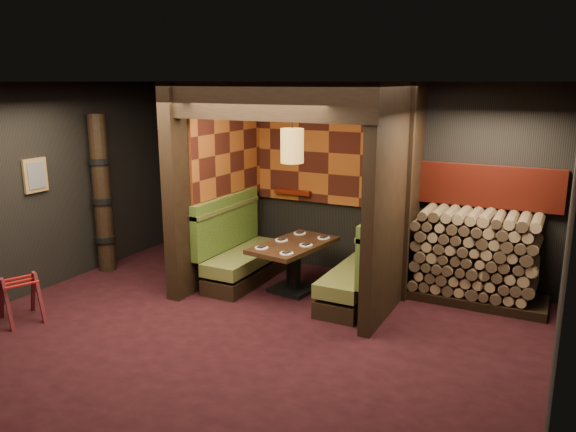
# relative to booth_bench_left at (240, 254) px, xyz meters

# --- Properties ---
(floor) EXTENTS (6.50, 5.50, 0.02)m
(floor) POSITION_rel_booth_bench_left_xyz_m (0.96, -1.65, -0.41)
(floor) COLOR black
(floor) RESTS_ON ground
(ceiling) EXTENTS (6.50, 5.50, 0.02)m
(ceiling) POSITION_rel_booth_bench_left_xyz_m (0.96, -1.65, 2.46)
(ceiling) COLOR black
(ceiling) RESTS_ON ground
(wall_back) EXTENTS (6.50, 0.02, 2.85)m
(wall_back) POSITION_rel_booth_bench_left_xyz_m (0.96, 1.11, 1.02)
(wall_back) COLOR black
(wall_back) RESTS_ON ground
(wall_front) EXTENTS (6.50, 0.02, 2.85)m
(wall_front) POSITION_rel_booth_bench_left_xyz_m (0.96, -4.41, 1.02)
(wall_front) COLOR black
(wall_front) RESTS_ON ground
(wall_left) EXTENTS (0.02, 5.50, 2.85)m
(wall_left) POSITION_rel_booth_bench_left_xyz_m (-2.30, -1.65, 1.02)
(wall_left) COLOR black
(wall_left) RESTS_ON ground
(wall_right) EXTENTS (0.02, 5.50, 2.85)m
(wall_right) POSITION_rel_booth_bench_left_xyz_m (4.22, -1.65, 1.02)
(wall_right) COLOR black
(wall_right) RESTS_ON ground
(partition_left) EXTENTS (0.20, 2.20, 2.85)m
(partition_left) POSITION_rel_booth_bench_left_xyz_m (-0.39, -0.00, 1.02)
(partition_left) COLOR black
(partition_left) RESTS_ON floor
(partition_right) EXTENTS (0.15, 2.10, 2.85)m
(partition_right) POSITION_rel_booth_bench_left_xyz_m (2.26, 0.05, 1.02)
(partition_right) COLOR black
(partition_right) RESTS_ON floor
(header_beam) EXTENTS (2.85, 0.18, 0.44)m
(header_beam) POSITION_rel_booth_bench_left_xyz_m (0.94, -0.95, 2.23)
(header_beam) COLOR black
(header_beam) RESTS_ON partition_left
(tapa_back_panel) EXTENTS (2.40, 0.06, 1.55)m
(tapa_back_panel) POSITION_rel_booth_bench_left_xyz_m (0.94, 1.06, 1.42)
(tapa_back_panel) COLOR #9B4A19
(tapa_back_panel) RESTS_ON wall_back
(tapa_side_panel) EXTENTS (0.04, 1.85, 1.45)m
(tapa_side_panel) POSITION_rel_booth_bench_left_xyz_m (-0.27, 0.17, 1.45)
(tapa_side_panel) COLOR #9B4A19
(tapa_side_panel) RESTS_ON partition_left
(lacquer_shelf) EXTENTS (0.60, 0.12, 0.07)m
(lacquer_shelf) POSITION_rel_booth_bench_left_xyz_m (0.36, 1.00, 0.78)
(lacquer_shelf) COLOR #5C1407
(lacquer_shelf) RESTS_ON wall_back
(booth_bench_left) EXTENTS (0.68, 1.60, 1.14)m
(booth_bench_left) POSITION_rel_booth_bench_left_xyz_m (0.00, 0.00, 0.00)
(booth_bench_left) COLOR black
(booth_bench_left) RESTS_ON floor
(booth_bench_right) EXTENTS (0.68, 1.60, 1.14)m
(booth_bench_right) POSITION_rel_booth_bench_left_xyz_m (1.89, 0.00, 0.00)
(booth_bench_right) COLOR black
(booth_bench_right) RESTS_ON floor
(dining_table) EXTENTS (0.90, 1.40, 0.69)m
(dining_table) POSITION_rel_booth_bench_left_xyz_m (0.89, -0.04, 0.06)
(dining_table) COLOR black
(dining_table) RESTS_ON floor
(place_settings) EXTENTS (0.72, 1.13, 0.03)m
(place_settings) POSITION_rel_booth_bench_left_xyz_m (0.89, -0.04, 0.30)
(place_settings) COLOR white
(place_settings) RESTS_ON dining_table
(pendant_lamp) EXTENTS (0.31, 0.31, 1.04)m
(pendant_lamp) POSITION_rel_booth_bench_left_xyz_m (0.89, -0.09, 1.63)
(pendant_lamp) COLOR #AE8137
(pendant_lamp) RESTS_ON ceiling
(framed_picture) EXTENTS (0.05, 0.36, 0.46)m
(framed_picture) POSITION_rel_booth_bench_left_xyz_m (-2.25, -1.55, 1.22)
(framed_picture) COLOR olive
(framed_picture) RESTS_ON wall_left
(luggage_rack) EXTENTS (0.68, 0.60, 0.62)m
(luggage_rack) POSITION_rel_booth_bench_left_xyz_m (-1.62, -2.44, -0.09)
(luggage_rack) COLOR #460E13
(luggage_rack) RESTS_ON floor
(totem_column) EXTENTS (0.31, 0.31, 2.40)m
(totem_column) POSITION_rel_booth_bench_left_xyz_m (-2.09, -0.55, 0.79)
(totem_column) COLOR black
(totem_column) RESTS_ON floor
(firewood_stack) EXTENTS (1.73, 0.70, 1.22)m
(firewood_stack) POSITION_rel_booth_bench_left_xyz_m (3.25, 0.70, 0.21)
(firewood_stack) COLOR black
(firewood_stack) RESTS_ON floor
(mosaic_header) EXTENTS (1.83, 0.10, 0.56)m
(mosaic_header) POSITION_rel_booth_bench_left_xyz_m (3.25, 1.03, 1.10)
(mosaic_header) COLOR maroon
(mosaic_header) RESTS_ON wall_back
(bay_front_post) EXTENTS (0.08, 0.08, 2.85)m
(bay_front_post) POSITION_rel_booth_bench_left_xyz_m (2.35, 0.31, 1.02)
(bay_front_post) COLOR black
(bay_front_post) RESTS_ON floor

